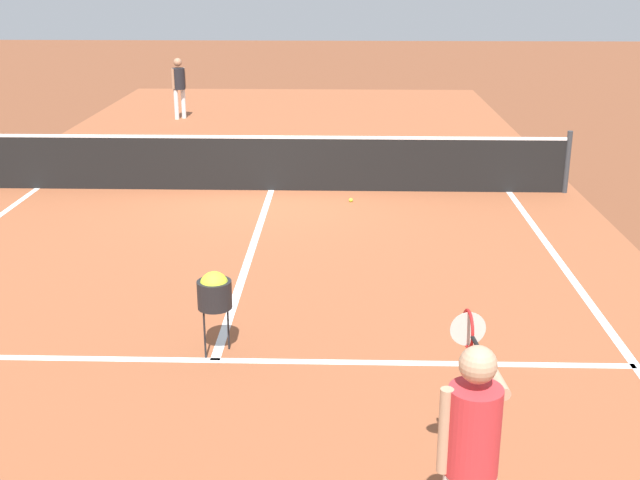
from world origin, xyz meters
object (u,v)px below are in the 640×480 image
Objects in this scene: net at (271,163)px; player_far at (179,82)px; ball_hopper at (215,291)px; player_near at (472,439)px; tennis_ball_near_net at (351,200)px.

player_far is (-2.92, 6.88, 0.43)m from net.
player_far reaches higher than ball_hopper.
net is 9.56m from player_near.
player_far reaches higher than net.
tennis_ball_near_net is at bearing 76.08° from ball_hopper.
player_near is 24.83× the size of tennis_ball_near_net.
tennis_ball_near_net is (1.37, 5.54, -0.64)m from ball_hopper.
player_near is 8.71m from tennis_ball_near_net.
player_near reaches higher than tennis_ball_near_net.
tennis_ball_near_net is (4.30, -7.58, -0.89)m from player_far.
net is 6.69× the size of player_far.
net is 6.22× the size of player_near.
ball_hopper is at bearing 123.33° from player_near.
ball_hopper is at bearing -89.96° from net.
net is 6.24m from ball_hopper.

